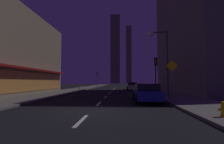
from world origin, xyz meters
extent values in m
cube|color=black|center=(0.00, 32.00, -0.05)|extent=(78.00, 136.00, 0.10)
cube|color=#605E59|center=(7.00, 32.00, 0.07)|extent=(4.00, 76.00, 0.15)
cube|color=#605E59|center=(-7.00, 32.00, 0.07)|extent=(4.00, 76.00, 0.15)
cube|color=silver|center=(0.00, -2.00, 0.01)|extent=(0.16, 2.20, 0.01)
cube|color=silver|center=(0.00, 3.20, 0.01)|extent=(0.16, 2.20, 0.01)
cube|color=silver|center=(0.00, 8.40, 0.01)|extent=(0.16, 2.20, 0.01)
cube|color=silver|center=(0.00, 13.60, 0.01)|extent=(0.16, 2.20, 0.01)
cube|color=silver|center=(0.00, 18.80, 0.01)|extent=(0.16, 2.20, 0.01)
cube|color=silver|center=(0.00, 24.00, 0.01)|extent=(0.16, 2.20, 0.01)
cube|color=silver|center=(0.00, 29.20, 0.01)|extent=(0.16, 2.20, 0.01)
cube|color=silver|center=(0.00, 34.40, 0.01)|extent=(0.16, 2.20, 0.01)
cube|color=#D88C3F|center=(-9.00, 10.09, 1.60)|extent=(0.10, 18.40, 2.20)
cube|color=maroon|center=(-8.60, 10.09, 3.00)|extent=(0.90, 19.00, 0.20)
cube|color=slate|center=(14.50, 16.00, 9.93)|extent=(11.00, 20.00, 19.87)
cube|color=#615C49|center=(-3.44, 125.99, 27.54)|extent=(7.59, 7.47, 55.08)
cube|color=#645F4B|center=(8.59, 157.54, 28.25)|extent=(5.13, 7.02, 56.49)
cube|color=navy|center=(3.60, 4.36, 0.61)|extent=(1.80, 4.20, 0.65)
cube|color=black|center=(3.60, 4.16, 1.17)|extent=(1.64, 2.00, 0.55)
cylinder|color=black|center=(2.72, 5.76, 0.34)|extent=(0.22, 0.68, 0.68)
cylinder|color=black|center=(4.48, 5.76, 0.34)|extent=(0.22, 0.68, 0.68)
cylinder|color=black|center=(2.72, 2.96, 0.34)|extent=(0.22, 0.68, 0.68)
cylinder|color=black|center=(4.48, 2.96, 0.34)|extent=(0.22, 0.68, 0.68)
sphere|color=white|center=(3.05, 6.41, 0.67)|extent=(0.18, 0.18, 0.18)
sphere|color=white|center=(4.15, 6.41, 0.67)|extent=(0.18, 0.18, 0.18)
cube|color=silver|center=(3.60, 23.39, 0.61)|extent=(1.80, 4.20, 0.65)
cube|color=black|center=(3.60, 23.19, 1.17)|extent=(1.64, 2.00, 0.55)
cylinder|color=black|center=(2.72, 24.79, 0.34)|extent=(0.22, 0.68, 0.68)
cylinder|color=black|center=(4.48, 24.79, 0.34)|extent=(0.22, 0.68, 0.68)
cylinder|color=black|center=(2.72, 21.99, 0.34)|extent=(0.22, 0.68, 0.68)
cylinder|color=black|center=(4.48, 21.99, 0.34)|extent=(0.22, 0.68, 0.68)
sphere|color=white|center=(3.05, 25.44, 0.67)|extent=(0.18, 0.18, 0.18)
sphere|color=white|center=(4.15, 25.44, 0.67)|extent=(0.18, 0.18, 0.18)
cylinder|color=yellow|center=(5.90, -1.65, 0.43)|extent=(0.22, 0.22, 0.55)
sphere|color=yellow|center=(5.90, -1.65, 0.70)|extent=(0.21, 0.21, 0.21)
cylinder|color=yellow|center=(5.90, -1.65, 0.18)|extent=(0.30, 0.30, 0.06)
cylinder|color=yellow|center=(5.74, -1.65, 0.45)|extent=(0.10, 0.10, 0.10)
cylinder|color=gold|center=(-5.90, 21.16, 0.43)|extent=(0.22, 0.22, 0.55)
sphere|color=gold|center=(-5.90, 21.16, 0.70)|extent=(0.21, 0.21, 0.21)
cylinder|color=gold|center=(-5.90, 21.16, 0.18)|extent=(0.30, 0.30, 0.06)
cylinder|color=gold|center=(-6.06, 21.16, 0.45)|extent=(0.10, 0.10, 0.10)
cylinder|color=gold|center=(-5.74, 21.16, 0.45)|extent=(0.10, 0.10, 0.10)
cylinder|color=#2D2D2D|center=(5.50, 10.35, 2.25)|extent=(0.12, 0.12, 4.20)
cube|color=black|center=(5.50, 10.15, 3.85)|extent=(0.32, 0.24, 0.90)
sphere|color=red|center=(5.50, 10.02, 4.13)|extent=(0.18, 0.18, 0.18)
sphere|color=#F2B20C|center=(5.50, 10.02, 3.85)|extent=(0.18, 0.18, 0.18)
sphere|color=#19D833|center=(5.50, 10.02, 3.57)|extent=(0.18, 0.18, 0.18)
cylinder|color=#2D2D2D|center=(-5.50, 39.74, 2.25)|extent=(0.12, 0.12, 4.20)
cube|color=black|center=(-5.50, 39.54, 3.85)|extent=(0.32, 0.24, 0.90)
sphere|color=red|center=(-5.50, 39.41, 4.13)|extent=(0.18, 0.18, 0.18)
sphere|color=#F2B20C|center=(-5.50, 39.41, 3.85)|extent=(0.18, 0.18, 0.18)
sphere|color=#19D833|center=(-5.50, 39.41, 3.57)|extent=(0.18, 0.18, 0.18)
cylinder|color=#38383D|center=(6.20, 7.89, 3.40)|extent=(0.16, 0.16, 6.50)
cylinder|color=#38383D|center=(5.40, 7.89, 6.55)|extent=(1.60, 0.12, 0.12)
sphere|color=#FCF7CC|center=(4.60, 7.89, 6.45)|extent=(0.56, 0.56, 0.56)
cylinder|color=slate|center=(5.60, 4.44, 1.35)|extent=(0.08, 0.08, 2.40)
cube|color=yellow|center=(5.60, 4.41, 2.85)|extent=(0.91, 0.03, 0.91)
camera|label=1|loc=(1.68, -8.96, 1.63)|focal=27.00mm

